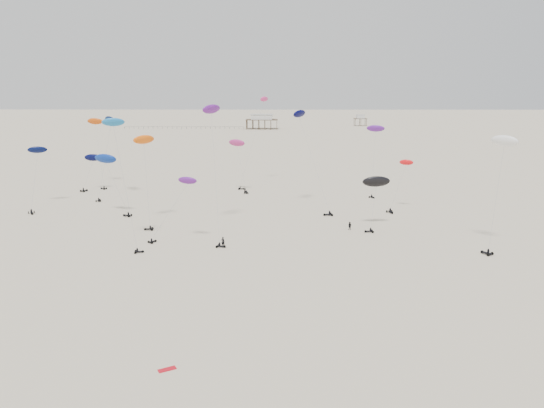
{
  "coord_description": "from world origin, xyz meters",
  "views": [
    {
      "loc": [
        1.15,
        -5.65,
        27.85
      ],
      "look_at": [
        0.0,
        88.0,
        7.0
      ],
      "focal_mm": 35.0,
      "sensor_mm": 36.0,
      "label": 1
    }
  ],
  "objects_px": {
    "pavilion_small": "(360,121)",
    "rig_0": "(375,137)",
    "rig_8": "(145,156)",
    "pavilion_main": "(262,123)",
    "spectator_0": "(223,246)"
  },
  "relations": [
    {
      "from": "pavilion_main",
      "to": "spectator_0",
      "type": "relative_size",
      "value": 10.21
    },
    {
      "from": "rig_0",
      "to": "rig_8",
      "type": "bearing_deg",
      "value": 2.82
    },
    {
      "from": "rig_0",
      "to": "spectator_0",
      "type": "height_order",
      "value": "rig_0"
    },
    {
      "from": "pavilion_small",
      "to": "spectator_0",
      "type": "height_order",
      "value": "pavilion_small"
    },
    {
      "from": "pavilion_small",
      "to": "rig_0",
      "type": "bearing_deg",
      "value": -97.74
    },
    {
      "from": "pavilion_main",
      "to": "rig_0",
      "type": "distance_m",
      "value": 218.17
    },
    {
      "from": "pavilion_small",
      "to": "rig_8",
      "type": "xyz_separation_m",
      "value": [
        -85.94,
        -279.27,
        10.66
      ]
    },
    {
      "from": "pavilion_main",
      "to": "rig_8",
      "type": "height_order",
      "value": "rig_8"
    },
    {
      "from": "rig_8",
      "to": "spectator_0",
      "type": "relative_size",
      "value": 8.98
    },
    {
      "from": "rig_8",
      "to": "pavilion_main",
      "type": "bearing_deg",
      "value": -9.41
    },
    {
      "from": "pavilion_small",
      "to": "rig_8",
      "type": "distance_m",
      "value": 292.38
    },
    {
      "from": "rig_0",
      "to": "spectator_0",
      "type": "distance_m",
      "value": 63.47
    },
    {
      "from": "pavilion_small",
      "to": "spectator_0",
      "type": "relative_size",
      "value": 4.37
    },
    {
      "from": "pavilion_small",
      "to": "rig_0",
      "type": "distance_m",
      "value": 247.31
    },
    {
      "from": "pavilion_small",
      "to": "rig_0",
      "type": "xyz_separation_m",
      "value": [
        -33.26,
        -244.8,
        11.18
      ]
    }
  ]
}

